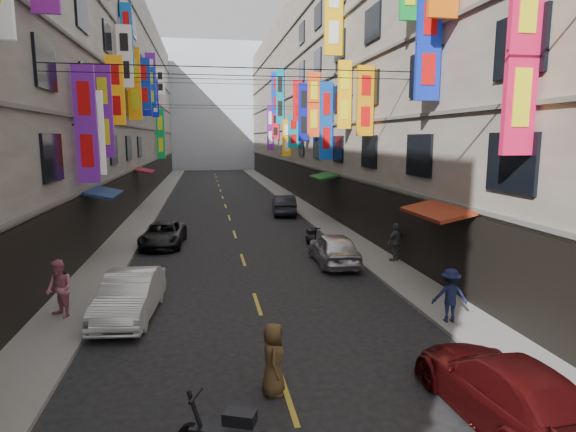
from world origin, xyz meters
name	(u,v)px	position (x,y,z in m)	size (l,w,h in m)	color
sidewalk_left	(150,207)	(-6.00, 42.00, 0.06)	(2.00, 90.00, 0.12)	slate
sidewalk_right	(297,204)	(6.00, 42.00, 0.06)	(2.00, 90.00, 0.12)	slate
building_row_left	(61,84)	(-11.99, 42.00, 9.49)	(10.14, 90.00, 19.00)	#9B958D
building_row_right	(368,90)	(11.99, 42.00, 9.49)	(10.14, 90.00, 19.00)	#A7998C
haze_block	(212,107)	(0.00, 92.00, 11.00)	(18.00, 8.00, 22.00)	#B1B8C6
shop_signage	(227,81)	(-0.04, 34.45, 9.12)	(14.00, 55.00, 12.01)	blue
street_awnings	(213,190)	(-1.26, 26.00, 3.00)	(13.99, 35.20, 0.41)	#154F2D
overhead_cables	(232,77)	(0.00, 30.00, 8.80)	(14.00, 38.04, 1.24)	black
lane_markings	(227,211)	(0.00, 39.00, 0.00)	(0.12, 80.20, 0.01)	gold
scooter_crossing	(228,432)	(-1.35, 10.32, 0.44)	(1.71, 0.85, 1.14)	black
scooter_far_right	(312,238)	(3.69, 26.08, 0.44)	(0.50, 1.80, 1.14)	black
car_left_mid	(130,296)	(-4.00, 17.45, 0.70)	(1.49, 4.26, 1.41)	silver
car_left_far	(163,235)	(-3.80, 27.56, 0.60)	(2.00, 4.34, 1.21)	black
car_right_near	(505,389)	(4.00, 10.43, 0.68)	(1.90, 4.67, 1.36)	#500D0F
car_right_mid	(334,248)	(3.89, 22.58, 0.71)	(1.67, 4.16, 1.42)	silver
car_right_far	(284,205)	(4.00, 36.78, 0.73)	(1.55, 4.44, 1.46)	#282830
pedestrian_lfar	(59,289)	(-6.04, 17.53, 1.01)	(0.86, 0.59, 1.77)	#CF6D8A
pedestrian_rnear	(450,295)	(5.40, 15.19, 0.92)	(1.04, 0.53, 1.60)	#15193A
pedestrian_rfar	(396,242)	(6.60, 22.21, 0.97)	(0.99, 0.56, 1.69)	#565658
pedestrian_crossing	(273,359)	(-0.28, 12.23, 0.80)	(0.78, 0.53, 1.60)	brown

